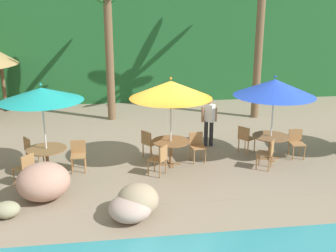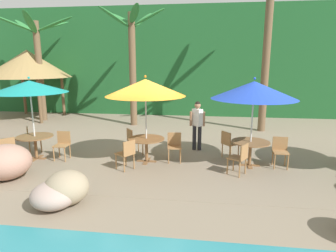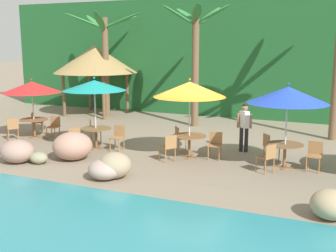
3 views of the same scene
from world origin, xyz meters
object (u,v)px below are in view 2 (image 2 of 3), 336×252
Objects in this scene: chair_orange_inland at (133,140)px; waiter_in_white at (197,122)px; chair_teal_seaward at (63,143)px; dining_table_orange at (146,142)px; chair_orange_left at (127,153)px; chair_blue_inland at (228,142)px; palapa_hut at (28,64)px; umbrella_orange at (145,88)px; dining_table_blue at (250,146)px; dining_table_teal at (35,140)px; umbrella_blue at (254,90)px; chair_orange_seaward at (174,145)px; palm_tree_third at (269,23)px; palm_tree_second at (132,50)px; chair_teal_left at (7,149)px; palm_tree_nearest at (38,51)px; umbrella_teal at (30,87)px; chair_teal_inland at (32,137)px; chair_blue_left at (240,157)px; chair_blue_seaward at (280,150)px.

waiter_in_white is (2.06, 0.82, 0.47)m from chair_orange_inland.
chair_teal_seaward is 0.51× the size of waiter_in_white.
dining_table_orange is 1.26× the size of chair_orange_left.
chair_blue_inland is 11.72m from palapa_hut.
chair_orange_left is (-0.41, -0.75, -1.75)m from umbrella_orange.
chair_orange_inland is 0.79× the size of dining_table_blue.
dining_table_teal is 6.78m from umbrella_blue.
chair_orange_left is at bearing -167.06° from dining_table_blue.
chair_orange_seaward and chair_blue_inland have the same top height.
waiter_in_white is (-2.76, -3.26, -3.57)m from palm_tree_third.
palm_tree_second is (0.97, 5.28, 3.02)m from chair_teal_seaward.
chair_orange_inland is 0.34× the size of umbrella_blue.
umbrella_blue is 12.30m from palapa_hut.
waiter_in_white is at bearing 44.25° from dining_table_orange.
palm_tree_second is 0.79× the size of palm_tree_third.
palapa_hut reaches higher than chair_teal_left.
palm_tree_nearest reaches higher than waiter_in_white.
palm_tree_third reaches higher than umbrella_teal.
dining_table_orange is at bearing 2.99° from umbrella_teal.
palm_tree_second is 6.04m from palm_tree_third.
chair_teal_inland is 0.51× the size of waiter_in_white.
dining_table_blue is (3.07, 0.05, -1.65)m from umbrella_orange.
chair_orange_left is 0.13× the size of palm_tree_third.
umbrella_orange reaches higher than chair_teal_inland.
dining_table_teal is 1.26× the size of chair_orange_seaward.
palm_tree_second is at bearing 107.96° from umbrella_orange.
chair_blue_inland is at bearing 8.15° from umbrella_teal.
umbrella_teal reaches higher than dining_table_orange.
dining_table_teal is 3.88m from umbrella_orange.
chair_teal_left is at bearing -166.98° from dining_table_orange.
chair_teal_seaward is at bearing 7.43° from dining_table_teal.
chair_blue_left reaches higher than dining_table_blue.
chair_orange_seaward is at bearing 177.96° from chair_blue_seaward.
chair_teal_seaward is at bearing -171.74° from chair_blue_inland.
umbrella_teal is at bearing -178.00° from dining_table_blue.
chair_orange_left is at bearing 2.59° from chair_teal_left.
chair_teal_inland is 7.34m from umbrella_blue.
chair_blue_inland is at bearing 15.16° from umbrella_orange.
umbrella_orange is 1.95m from chair_orange_inland.
chair_teal_seaward is 1.00× the size of chair_blue_left.
chair_blue_inland is 6.86m from palm_tree_second.
palm_tree_second is (-4.39, 5.93, 3.02)m from chair_blue_left.
dining_table_orange is at bearing -39.09° from palapa_hut.
palm_tree_second is at bearing 116.71° from chair_orange_seaward.
chair_blue_left is at bearing -14.99° from umbrella_orange.
palm_tree_second reaches higher than dining_table_orange.
palm_tree_second is 5.54m from waiter_in_white.
chair_teal_seaward is 3.18m from umbrella_orange.
chair_blue_seaward is 0.13× the size of palm_tree_third.
waiter_in_white is (-1.22, 2.16, 0.47)m from chair_blue_left.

